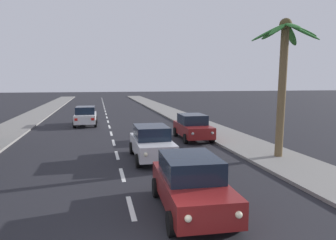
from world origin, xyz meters
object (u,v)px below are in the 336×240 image
at_px(traffic_signal_mast, 293,3).
at_px(sedan_lead_at_stop_bar, 191,183).
at_px(palm_right_second, 284,63).
at_px(sedan_parked_nearest_kerb, 193,127).
at_px(sedan_oncoming_far, 86,116).
at_px(sedan_third_in_queue, 152,142).

xyz_separation_m(traffic_signal_mast, sedan_lead_at_stop_bar, (-1.44, 2.69, -4.72)).
bearing_deg(sedan_lead_at_stop_bar, palm_right_second, 40.49).
xyz_separation_m(sedan_lead_at_stop_bar, sedan_parked_nearest_kerb, (3.52, 11.56, 0.00)).
relative_size(sedan_parked_nearest_kerb, palm_right_second, 0.64).
bearing_deg(palm_right_second, traffic_signal_mast, -121.03).
bearing_deg(palm_right_second, sedan_oncoming_far, 124.13).
bearing_deg(sedan_lead_at_stop_bar, sedan_third_in_queue, 90.69).
bearing_deg(palm_right_second, sedan_lead_at_stop_bar, -139.51).
distance_m(sedan_third_in_queue, sedan_oncoming_far, 13.96).
bearing_deg(sedan_oncoming_far, sedan_third_in_queue, -74.75).
bearing_deg(palm_right_second, sedan_parked_nearest_kerb, 113.95).
bearing_deg(sedan_oncoming_far, sedan_lead_at_stop_bar, -79.45).
bearing_deg(sedan_lead_at_stop_bar, traffic_signal_mast, -61.86).
xyz_separation_m(traffic_signal_mast, sedan_parked_nearest_kerb, (2.08, 14.25, -4.72)).
bearing_deg(traffic_signal_mast, palm_right_second, 58.97).
relative_size(sedan_lead_at_stop_bar, palm_right_second, 0.65).
bearing_deg(sedan_lead_at_stop_bar, sedan_parked_nearest_kerb, 73.06).
bearing_deg(traffic_signal_mast, sedan_lead_at_stop_bar, 118.14).
height_order(traffic_signal_mast, sedan_oncoming_far, traffic_signal_mast).
xyz_separation_m(sedan_lead_at_stop_bar, sedan_third_in_queue, (-0.08, 6.69, 0.00)).
distance_m(sedan_lead_at_stop_bar, sedan_third_in_queue, 6.69).
relative_size(sedan_oncoming_far, sedan_parked_nearest_kerb, 1.00).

